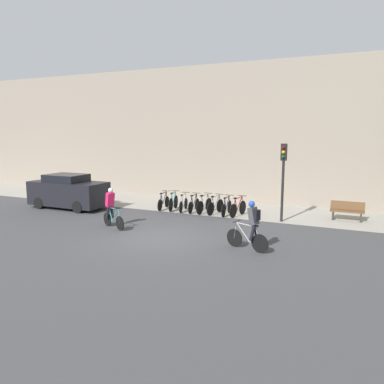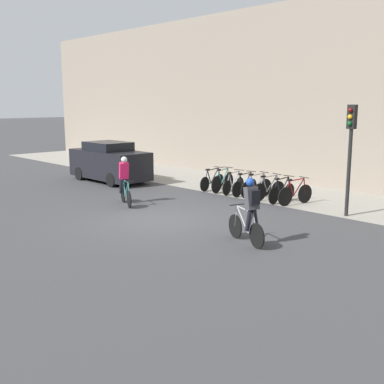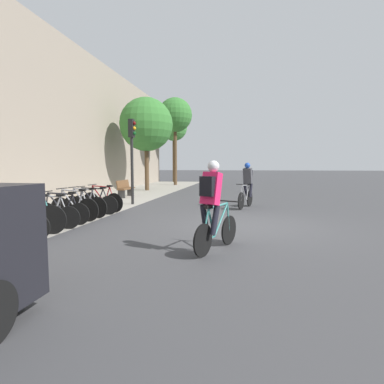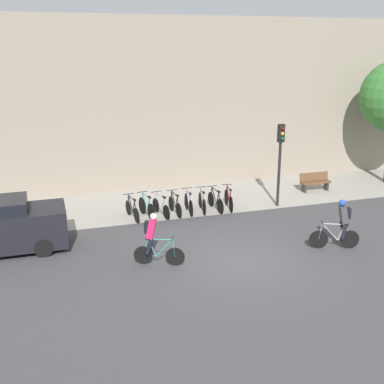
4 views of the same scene
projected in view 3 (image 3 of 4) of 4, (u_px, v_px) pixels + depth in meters
ground at (248, 226)px, 8.25m from camera, size 200.00×200.00×0.00m
kerb_strip at (30, 218)px, 9.44m from camera, size 44.00×4.50×0.01m
cyclist_pink at (213, 203)px, 5.62m from camera, size 1.52×0.73×1.75m
cyclist_grey at (247, 184)px, 11.79m from camera, size 1.65×0.65×1.77m
parked_bike_0 at (13, 223)px, 6.59m from camera, size 0.46×1.66×0.94m
parked_bike_1 at (32, 217)px, 7.17m from camera, size 0.47×1.64×0.99m
parked_bike_2 at (48, 215)px, 7.76m from camera, size 0.48×1.62×0.93m
parked_bike_3 at (62, 211)px, 8.35m from camera, size 0.46×1.60×0.94m
parked_bike_4 at (74, 207)px, 8.93m from camera, size 0.46×1.66×0.98m
parked_bike_5 at (85, 205)px, 9.52m from camera, size 0.46×1.65×0.97m
parked_bike_6 at (94, 203)px, 10.11m from camera, size 0.46×1.68×0.96m
parked_bike_7 at (102, 201)px, 10.69m from camera, size 0.46×1.67×0.98m
traffic_light_pole at (132, 146)px, 12.60m from camera, size 0.26×0.30×3.59m
bench at (125, 188)px, 15.74m from camera, size 1.51×0.44×0.89m
street_tree_0 at (146, 125)px, 19.71m from camera, size 3.50×3.50×6.11m
street_tree_1 at (175, 116)px, 25.30m from camera, size 2.88×2.88×7.37m
street_tree_2 at (174, 128)px, 30.06m from camera, size 2.66×2.66×6.80m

